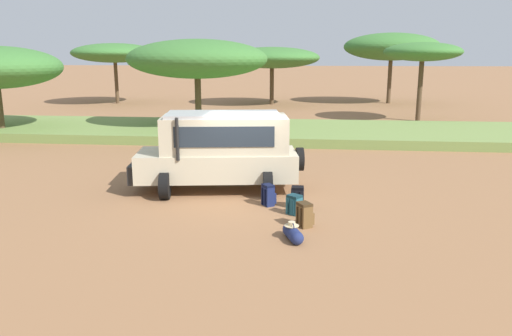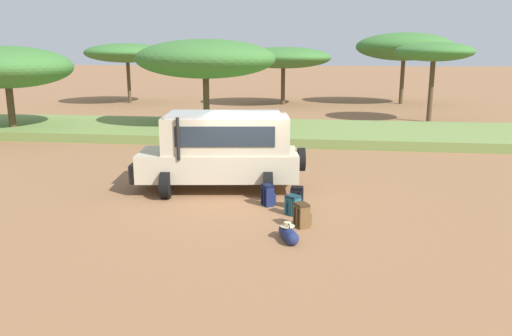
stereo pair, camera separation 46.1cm
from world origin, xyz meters
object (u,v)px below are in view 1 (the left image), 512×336
duffel_bag_low_black_case (293,233)px  acacia_tree_centre_back (197,59)px  backpack_cluster_center (297,197)px  safari_vehicle (221,150)px  backpack_beside_front_wheel (268,195)px  acacia_tree_distant_right (423,52)px  backpack_outermost (305,215)px  acacia_tree_far_right (391,47)px  acacia_tree_right_mid (272,58)px  backpack_near_rear_wheel (295,205)px  acacia_tree_far_left (115,53)px

duffel_bag_low_black_case → acacia_tree_centre_back: (-5.63, 15.51, 3.76)m
backpack_cluster_center → acacia_tree_centre_back: 14.64m
safari_vehicle → backpack_beside_front_wheel: bearing=-42.7°
duffel_bag_low_black_case → acacia_tree_distant_right: acacia_tree_distant_right is taller
backpack_outermost → acacia_tree_far_right: 33.27m
backpack_beside_front_wheel → acacia_tree_right_mid: (-2.06, 28.63, 3.55)m
backpack_beside_front_wheel → safari_vehicle: bearing=137.3°
backpack_near_rear_wheel → acacia_tree_far_left: bearing=119.2°
acacia_tree_right_mid → acacia_tree_far_right: size_ratio=0.99×
backpack_near_rear_wheel → acacia_tree_centre_back: size_ratio=0.07×
safari_vehicle → backpack_outermost: 4.25m
duffel_bag_low_black_case → backpack_near_rear_wheel: bearing=90.7°
backpack_outermost → safari_vehicle: bearing=130.1°
backpack_outermost → acacia_tree_far_right: size_ratio=0.08×
backpack_beside_front_wheel → backpack_cluster_center: size_ratio=1.00×
acacia_tree_centre_back → duffel_bag_low_black_case: bearing=-70.0°
acacia_tree_far_right → backpack_outermost: bearing=-102.0°
backpack_cluster_center → acacia_tree_right_mid: (-2.89, 28.75, 3.55)m
backpack_near_rear_wheel → backpack_cluster_center: bearing=84.1°
safari_vehicle → backpack_outermost: (2.66, -3.16, -1.00)m
acacia_tree_distant_right → duffel_bag_low_black_case: bearing=-108.4°
acacia_tree_centre_back → acacia_tree_right_mid: size_ratio=0.95×
acacia_tree_distant_right → acacia_tree_far_left: bearing=158.7°
backpack_beside_front_wheel → acacia_tree_distant_right: bearing=67.2°
backpack_outermost → acacia_tree_far_left: size_ratio=0.08×
backpack_cluster_center → acacia_tree_far_left: 32.71m
acacia_tree_right_mid → acacia_tree_far_left: bearing=-177.5°
safari_vehicle → acacia_tree_right_mid: bearing=90.9°
safari_vehicle → backpack_near_rear_wheel: bearing=-42.9°
backpack_cluster_center → backpack_outermost: bearing=-82.0°
acacia_tree_far_right → backpack_beside_front_wheel: bearing=-104.4°
acacia_tree_far_right → acacia_tree_distant_right: (0.11, -11.62, -0.47)m
safari_vehicle → acacia_tree_far_left: acacia_tree_far_left is taller
backpack_cluster_center → backpack_outermost: backpack_outermost is taller
duffel_bag_low_black_case → acacia_tree_far_right: (7.09, 33.22, 4.58)m
acacia_tree_centre_back → acacia_tree_far_right: (12.72, 17.71, 0.82)m
backpack_near_rear_wheel → duffel_bag_low_black_case: bearing=-89.3°
acacia_tree_far_right → acacia_tree_right_mid: bearing=-168.8°
backpack_outermost → acacia_tree_far_right: acacia_tree_far_right is taller
duffel_bag_low_black_case → acacia_tree_far_left: bearing=117.7°
backpack_near_rear_wheel → acacia_tree_centre_back: 15.16m
backpack_outermost → acacia_tree_centre_back: 16.11m
backpack_near_rear_wheel → acacia_tree_right_mid: bearing=95.5°
safari_vehicle → acacia_tree_far_right: (9.50, 29.10, 3.44)m
duffel_bag_low_black_case → acacia_tree_right_mid: (-2.84, 31.26, 3.68)m
acacia_tree_distant_right → acacia_tree_centre_back: bearing=-154.6°
backpack_cluster_center → acacia_tree_far_right: bearing=77.1°
acacia_tree_far_right → safari_vehicle: bearing=-108.1°
acacia_tree_right_mid → acacia_tree_far_right: bearing=11.2°
safari_vehicle → acacia_tree_centre_back: 12.12m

